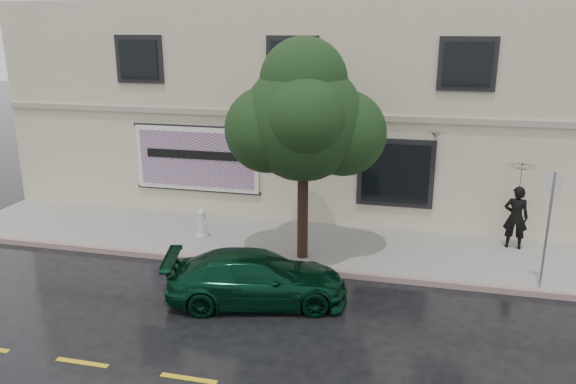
% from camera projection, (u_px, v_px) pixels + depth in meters
% --- Properties ---
extents(ground, '(90.00, 90.00, 0.00)m').
position_uv_depth(ground, '(246.00, 294.00, 13.57)').
color(ground, black).
rests_on(ground, ground).
extents(sidewalk, '(20.00, 3.50, 0.15)m').
position_uv_depth(sidewalk, '(279.00, 242.00, 16.58)').
color(sidewalk, gray).
rests_on(sidewalk, ground).
extents(curb, '(20.00, 0.18, 0.16)m').
position_uv_depth(curb, '(263.00, 266.00, 14.95)').
color(curb, gray).
rests_on(curb, ground).
extents(road_marking, '(19.00, 0.12, 0.01)m').
position_uv_depth(road_marking, '(189.00, 378.00, 10.31)').
color(road_marking, gold).
rests_on(road_marking, ground).
extents(building, '(20.00, 8.12, 7.00)m').
position_uv_depth(building, '(317.00, 101.00, 20.96)').
color(building, beige).
rests_on(building, ground).
extents(billboard, '(4.30, 0.16, 2.20)m').
position_uv_depth(billboard, '(196.00, 159.00, 18.28)').
color(billboard, white).
rests_on(billboard, ground).
extents(car, '(4.51, 2.80, 1.22)m').
position_uv_depth(car, '(257.00, 278.00, 13.01)').
color(car, '#08301C').
rests_on(car, ground).
extents(pedestrian, '(0.72, 0.52, 1.82)m').
position_uv_depth(pedestrian, '(516.00, 217.00, 15.75)').
color(pedestrian, black).
rests_on(pedestrian, sidewalk).
extents(umbrella, '(1.43, 1.43, 0.81)m').
position_uv_depth(umbrella, '(521.00, 172.00, 15.37)').
color(umbrella, black).
rests_on(umbrella, pedestrian).
extents(street_tree, '(3.10, 3.10, 5.29)m').
position_uv_depth(street_tree, '(303.00, 122.00, 14.31)').
color(street_tree, '#311D16').
rests_on(street_tree, sidewalk).
extents(fire_hydrant, '(0.36, 0.34, 0.87)m').
position_uv_depth(fire_hydrant, '(202.00, 223.00, 16.72)').
color(fire_hydrant, silver).
rests_on(fire_hydrant, sidewalk).
extents(sign_pole, '(0.33, 0.16, 2.88)m').
position_uv_depth(sign_pole, '(549.00, 221.00, 13.09)').
color(sign_pole, '#95969D').
rests_on(sign_pole, sidewalk).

